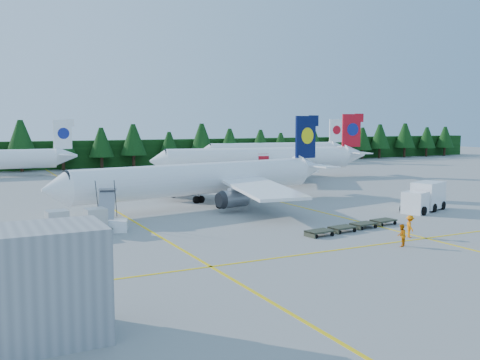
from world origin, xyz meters
name	(u,v)px	position (x,y,z in m)	size (l,w,h in m)	color
ground	(326,232)	(0.00, 0.00, 0.00)	(320.00, 320.00, 0.00)	gray
taxi_stripe_a	(116,211)	(-14.00, 20.00, 0.01)	(0.25, 120.00, 0.01)	yellow
taxi_stripe_b	(272,200)	(6.00, 20.00, 0.01)	(0.25, 120.00, 0.01)	yellow
taxi_stripe_cross	(371,246)	(0.00, -6.00, 0.01)	(80.00, 0.25, 0.01)	yellow
treeline_hedge	(110,154)	(0.00, 82.00, 3.00)	(220.00, 4.00, 6.00)	black
terminal_building	(36,285)	(-26.00, -14.00, 2.60)	(6.00, 4.00, 5.20)	#93969B
airliner_navy	(196,180)	(-4.98, 18.72, 3.23)	(36.70, 29.94, 10.75)	white
airliner_red	(256,159)	(16.92, 44.03, 3.45)	(39.33, 32.13, 11.49)	white
airliner_far_right	(269,150)	(35.76, 72.12, 3.39)	(37.18, 7.54, 10.82)	white
airstairs	(106,223)	(-17.57, 9.58, 0.77)	(4.35, 5.91, 3.53)	white
service_truck	(424,197)	(16.56, 4.59, 1.57)	(6.99, 4.57, 3.17)	silver
dolly_train	(353,225)	(2.77, -0.33, 0.43)	(11.04, 3.20, 0.14)	#343929
uld_pair	(77,221)	(-20.25, 8.78, 1.29)	(5.81, 2.43, 1.91)	#343929
crew_b	(401,235)	(1.97, -7.29, 0.89)	(0.87, 0.68, 1.79)	#D76904
crew_c	(410,226)	(5.04, -5.09, 0.96)	(0.80, 0.54, 1.92)	orange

